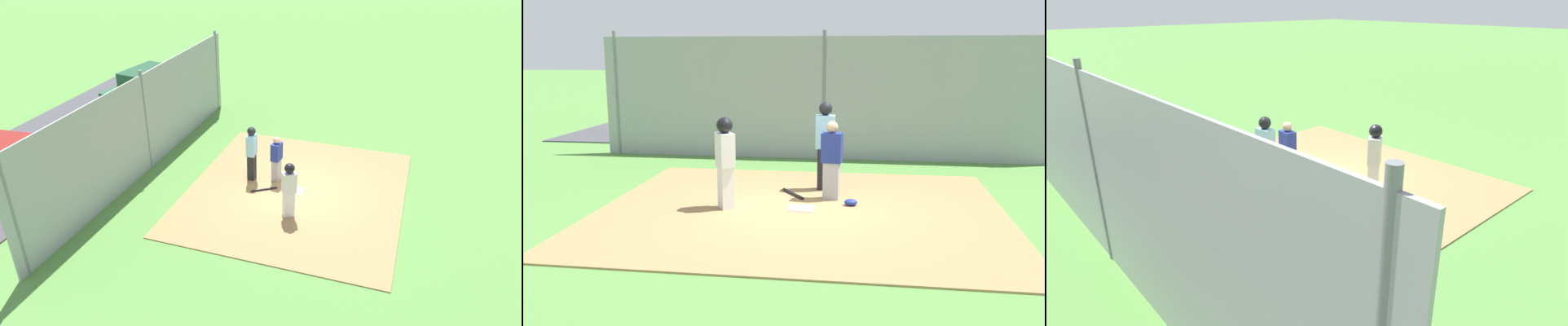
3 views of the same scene
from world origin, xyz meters
TOP-DOWN VIEW (x-y plane):
  - ground_plane at (0.00, 0.00)m, footprint 140.00×140.00m
  - dirt_infield at (0.00, 0.00)m, footprint 7.20×6.40m
  - home_plate at (0.00, 0.00)m, footprint 0.44×0.44m
  - catcher at (-0.49, -0.79)m, footprint 0.41×0.31m
  - umpire at (-0.31, -1.55)m, footprint 0.39×0.27m
  - runner at (1.35, 0.14)m, footprint 0.42×0.46m
  - baseball_bat at (0.27, -0.95)m, footprint 0.52×0.71m
  - catcher_mask at (-0.88, -0.36)m, footprint 0.24×0.20m
  - backstop_fence at (0.00, -5.06)m, footprint 12.00×0.10m
  - parking_lot at (0.00, -9.20)m, footprint 18.00×5.20m
  - parked_car_green at (-5.88, -8.62)m, footprint 4.40×2.34m
  - parked_car_red at (2.61, -8.74)m, footprint 4.35×2.22m

SIDE VIEW (x-z plane):
  - ground_plane at x=0.00m, z-range 0.00..0.00m
  - dirt_infield at x=0.00m, z-range 0.00..0.03m
  - parking_lot at x=0.00m, z-range 0.00..0.04m
  - home_plate at x=0.00m, z-range 0.03..0.05m
  - baseball_bat at x=0.27m, z-range 0.03..0.09m
  - catcher_mask at x=-0.88m, z-range 0.03..0.15m
  - parked_car_green at x=-5.88m, z-range -0.03..1.25m
  - parked_car_red at x=2.61m, z-range -0.03..1.25m
  - catcher at x=-0.49m, z-range 0.05..1.55m
  - runner at x=1.35m, z-range 0.15..1.80m
  - umpire at x=-0.31m, z-range 0.08..1.88m
  - backstop_fence at x=0.00m, z-range -0.07..3.28m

